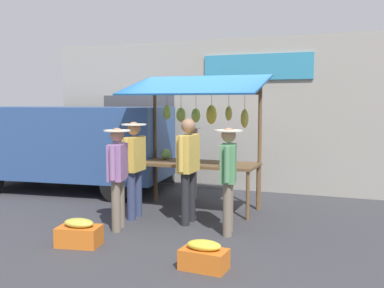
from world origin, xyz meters
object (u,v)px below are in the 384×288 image
object	(u,v)px
shopper_with_shopping_bag	(228,172)
produce_crate_side	(204,256)
shopper_in_striped_shirt	(188,162)
vendor_with_sunhat	(193,157)
produce_crate_near	(79,233)
parked_van	(63,141)
shopper_with_ponytail	(134,162)
shopper_in_grey_tee	(118,170)
market_stall	(198,126)

from	to	relation	value
shopper_with_shopping_bag	produce_crate_side	distance (m)	1.70
shopper_in_striped_shirt	vendor_with_sunhat	bearing A→B (deg)	17.97
produce_crate_near	produce_crate_side	xyz separation A→B (m)	(-1.92, 0.21, -0.01)
parked_van	produce_crate_near	bearing A→B (deg)	123.08
vendor_with_sunhat	produce_crate_near	xyz separation A→B (m)	(0.43, 3.30, -0.70)
shopper_with_ponytail	produce_crate_side	xyz separation A→B (m)	(-1.90, 1.81, -0.82)
vendor_with_sunhat	shopper_in_striped_shirt	bearing A→B (deg)	5.99
shopper_in_grey_tee	parked_van	world-z (taller)	parked_van
shopper_in_grey_tee	shopper_in_striped_shirt	bearing A→B (deg)	-66.75
shopper_with_ponytail	parked_van	xyz separation A→B (m)	(2.67, -1.63, 0.14)
market_stall	shopper_with_ponytail	size ratio (longest dim) A/B	1.51
vendor_with_sunhat	shopper_in_striped_shirt	xyz separation A→B (m)	(-0.57, 1.68, 0.13)
market_stall	shopper_in_striped_shirt	bearing A→B (deg)	100.69
market_stall	shopper_in_grey_tee	world-z (taller)	market_stall
shopper_in_striped_shirt	produce_crate_near	xyz separation A→B (m)	(1.00, 1.62, -0.84)
produce_crate_side	market_stall	bearing A→B (deg)	-68.59
shopper_with_shopping_bag	shopper_in_striped_shirt	bearing A→B (deg)	54.48
produce_crate_near	produce_crate_side	world-z (taller)	produce_crate_near
vendor_with_sunhat	produce_crate_side	distance (m)	3.88
produce_crate_near	produce_crate_side	bearing A→B (deg)	173.61
shopper_in_striped_shirt	parked_van	bearing A→B (deg)	65.72
vendor_with_sunhat	produce_crate_side	bearing A→B (deg)	10.29
shopper_with_ponytail	shopper_with_shopping_bag	bearing A→B (deg)	-103.19
shopper_in_striped_shirt	parked_van	size ratio (longest dim) A/B	0.38
produce_crate_near	produce_crate_side	distance (m)	1.93
parked_van	produce_crate_near	distance (m)	4.28
shopper_with_ponytail	parked_van	size ratio (longest dim) A/B	0.36
shopper_with_shopping_bag	produce_crate_side	xyz separation A→B (m)	(-0.14, 1.50, -0.79)
shopper_in_grey_tee	produce_crate_side	distance (m)	2.26
shopper_in_striped_shirt	shopper_in_grey_tee	size ratio (longest dim) A/B	1.08
vendor_with_sunhat	shopper_in_striped_shirt	distance (m)	1.78
market_stall	shopper_in_grey_tee	xyz separation A→B (m)	(0.71, 1.71, -0.61)
shopper_with_shopping_bag	produce_crate_side	size ratio (longest dim) A/B	2.80
market_stall	shopper_with_shopping_bag	world-z (taller)	market_stall
vendor_with_sunhat	shopper_with_ponytail	bearing A→B (deg)	-26.24
shopper_in_striped_shirt	produce_crate_near	bearing A→B (deg)	147.80
shopper_in_striped_shirt	parked_van	xyz separation A→B (m)	(3.65, -1.60, 0.11)
shopper_in_striped_shirt	produce_crate_side	bearing A→B (deg)	-154.03
shopper_with_shopping_bag	produce_crate_near	bearing A→B (deg)	113.78
shopper_with_shopping_bag	shopper_in_grey_tee	distance (m)	1.72
vendor_with_sunhat	shopper_with_shopping_bag	xyz separation A→B (m)	(-1.34, 2.01, 0.07)
vendor_with_sunhat	shopper_in_striped_shirt	world-z (taller)	shopper_in_striped_shirt
vendor_with_sunhat	parked_van	distance (m)	3.10
produce_crate_near	shopper_in_striped_shirt	bearing A→B (deg)	-121.55
market_stall	produce_crate_near	bearing A→B (deg)	72.74
market_stall	produce_crate_side	distance (m)	3.33
produce_crate_side	vendor_with_sunhat	bearing A→B (deg)	-67.08
shopper_with_shopping_bag	shopper_with_ponytail	bearing A→B (deg)	67.87
shopper_with_ponytail	shopper_in_grey_tee	bearing A→B (deg)	-176.35
market_stall	shopper_in_striped_shirt	distance (m)	1.14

